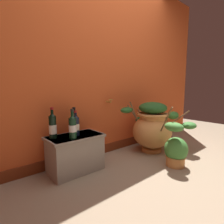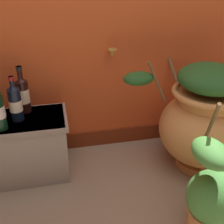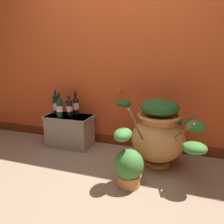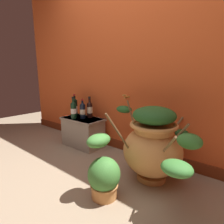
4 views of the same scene
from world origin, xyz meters
name	(u,v)px [view 4 (image 4 of 4)]	position (x,y,z in m)	size (l,w,h in m)	color
ground_plane	(62,192)	(0.00, 0.00, 0.00)	(7.00, 7.00, 0.00)	gray
back_wall	(136,53)	(0.00, 1.20, 1.29)	(4.40, 0.33, 2.60)	#D15123
terracotta_urn	(153,143)	(0.53, 0.69, 0.38)	(0.98, 1.24, 0.77)	#D68E4C
stone_ledge	(83,131)	(-0.66, 0.87, 0.22)	(0.62, 0.35, 0.42)	#9E9384
wine_bottle_left	(90,109)	(-0.61, 0.96, 0.55)	(0.08, 0.08, 0.30)	black
wine_bottle_middle	(73,109)	(-0.73, 0.77, 0.55)	(0.08, 0.08, 0.31)	black
wine_bottle_right	(83,110)	(-0.65, 0.86, 0.54)	(0.08, 0.08, 0.28)	black
wine_bottle_back	(75,107)	(-0.89, 0.92, 0.55)	(0.08, 0.08, 0.33)	black
potted_shrub	(104,178)	(0.33, 0.20, 0.18)	(0.27, 0.28, 0.35)	#D68E4C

